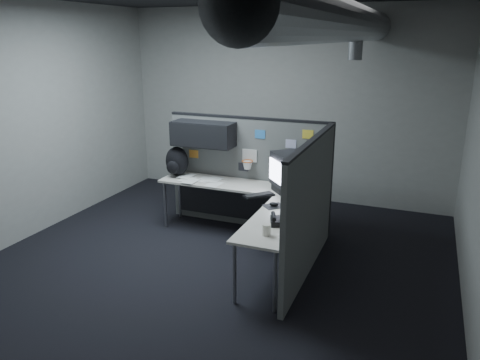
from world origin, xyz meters
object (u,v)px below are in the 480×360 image
at_px(monitor, 293,172).
at_px(desk, 248,200).
at_px(backpack, 177,162).
at_px(keyboard, 259,195).
at_px(phone, 280,220).

bearing_deg(monitor, desk, -154.14).
relative_size(monitor, backpack, 1.50).
distance_m(desk, backpack, 1.34).
bearing_deg(desk, backpack, 165.72).
xyz_separation_m(keyboard, phone, (0.52, -0.77, 0.02)).
distance_m(monitor, phone, 1.16).
bearing_deg(backpack, desk, 2.72).
bearing_deg(phone, desk, 116.85).
bearing_deg(backpack, phone, -14.84).
height_order(desk, keyboard, keyboard).
relative_size(monitor, keyboard, 1.64).
xyz_separation_m(desk, backpack, (-1.25, 0.32, 0.33)).
height_order(monitor, phone, monitor).
height_order(monitor, keyboard, monitor).
height_order(phone, backpack, backpack).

